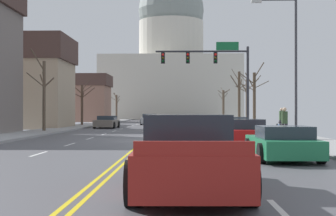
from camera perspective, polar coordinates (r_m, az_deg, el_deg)
ground at (r=26.77m, az=-2.57°, el=-3.81°), size 20.00×180.00×0.20m
signal_gantry at (r=41.07m, az=5.62°, el=4.97°), size 7.91×0.41×7.35m
street_lamp_right at (r=27.28m, az=14.20°, el=6.23°), size 2.50×0.24×7.73m
capitol_building at (r=102.63m, az=0.38°, el=5.11°), size 28.04×21.57×32.43m
sedan_near_00 at (r=37.37m, az=6.26°, el=-1.98°), size 2.20×4.51×1.21m
sedan_near_01 at (r=30.40m, az=7.67°, el=-2.33°), size 1.97×4.63×1.26m
sedan_near_02 at (r=23.86m, az=9.08°, el=-2.88°), size 2.16×4.71×1.24m
sedan_near_03 at (r=16.60m, az=13.38°, el=-4.12°), size 2.08×4.27×1.14m
pickup_truck_near_04 at (r=9.93m, az=2.39°, el=-5.71°), size 2.30×5.32×1.55m
sedan_oncoming_00 at (r=46.82m, az=-7.25°, el=-1.67°), size 2.15×4.47×1.18m
sedan_oncoming_01 at (r=57.84m, az=-2.18°, el=-1.38°), size 2.08×4.28×1.30m
flank_building_00 at (r=76.27m, az=-12.29°, el=1.17°), size 14.46×7.27×7.24m
flank_building_03 at (r=61.83m, az=-18.09°, el=1.67°), size 11.23×9.87×7.52m
bare_tree_00 at (r=54.64m, az=8.40°, el=1.37°), size 1.97×1.41×6.29m
bare_tree_01 at (r=53.09m, az=-10.14°, el=0.66°), size 2.98×1.71×5.01m
bare_tree_02 at (r=79.28m, az=6.57°, el=0.46°), size 2.09×2.26×5.49m
bare_tree_03 at (r=37.88m, az=-14.51°, el=1.81°), size 1.73×1.96×6.18m
bare_tree_04 at (r=46.03m, az=10.16°, el=1.31°), size 2.83×1.54×6.12m
bare_tree_05 at (r=82.42m, az=-6.11°, el=0.23°), size 1.48×1.87×4.63m
bare_tree_06 at (r=50.25m, az=9.35°, el=0.94°), size 2.50×1.93×5.43m
pedestrian_00 at (r=27.27m, az=13.63°, el=-1.51°), size 0.35×0.34×1.69m
pedestrian_01 at (r=34.11m, az=13.30°, el=-1.25°), size 0.35×0.34×1.72m
bicycle_parked at (r=31.24m, az=13.00°, el=-2.45°), size 0.12×1.77×0.85m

